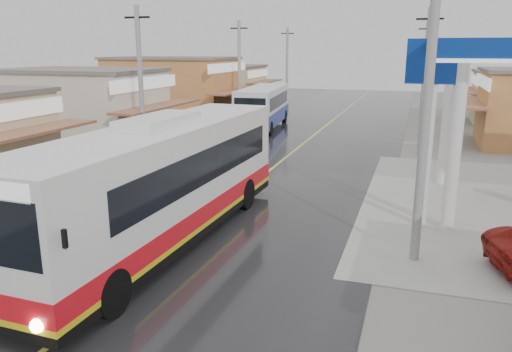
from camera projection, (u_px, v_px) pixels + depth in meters
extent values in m
plane|color=slate|center=(192.00, 233.00, 16.45)|extent=(120.00, 120.00, 0.00)
cube|color=black|center=(298.00, 148.00, 30.26)|extent=(12.00, 90.00, 0.02)
cube|color=#D8CC4C|center=(298.00, 148.00, 30.26)|extent=(0.15, 90.00, 0.01)
cylinder|color=white|center=(447.00, 123.00, 21.65)|extent=(0.44, 0.44, 5.50)
cylinder|color=white|center=(454.00, 149.00, 16.13)|extent=(0.44, 0.44, 5.50)
cube|color=white|center=(429.00, 140.00, 16.30)|extent=(0.25, 0.25, 6.00)
cube|color=navy|center=(436.00, 61.00, 15.68)|extent=(1.80, 0.30, 1.40)
cube|color=silver|center=(162.00, 176.00, 15.13)|extent=(3.02, 12.58, 3.07)
cube|color=black|center=(165.00, 227.00, 15.54)|extent=(3.04, 12.60, 0.31)
cube|color=red|center=(164.00, 211.00, 15.41)|extent=(3.06, 12.62, 0.57)
cube|color=gold|center=(165.00, 222.00, 15.50)|extent=(3.07, 12.63, 0.15)
cube|color=black|center=(170.00, 162.00, 15.52)|extent=(2.97, 9.98, 1.04)
cube|color=black|center=(238.00, 131.00, 20.67)|extent=(2.31, 0.20, 1.15)
cube|color=silver|center=(160.00, 121.00, 14.71)|extent=(1.35, 3.16, 0.31)
cylinder|color=black|center=(29.00, 277.00, 11.92)|extent=(0.40, 1.16, 1.15)
cylinder|color=black|center=(111.00, 293.00, 11.15)|extent=(0.40, 1.16, 1.15)
cylinder|color=black|center=(190.00, 188.00, 19.50)|extent=(0.40, 1.16, 1.15)
cylinder|color=black|center=(245.00, 194.00, 18.74)|extent=(0.40, 1.16, 1.15)
sphere|color=#FFF2CC|center=(37.00, 325.00, 9.47)|extent=(0.30, 0.30, 0.29)
cube|color=black|center=(65.00, 239.00, 9.14)|extent=(0.08, 0.08, 0.36)
cube|color=silver|center=(263.00, 104.00, 37.36)|extent=(3.40, 9.37, 2.54)
cube|color=navy|center=(263.00, 116.00, 37.58)|extent=(3.44, 9.41, 1.02)
cube|color=black|center=(263.00, 100.00, 37.27)|extent=(3.28, 7.85, 0.92)
cube|color=black|center=(250.00, 106.00, 32.98)|extent=(2.14, 0.35, 1.12)
cylinder|color=black|center=(239.00, 127.00, 34.81)|extent=(0.41, 1.04, 1.02)
cylinder|color=black|center=(270.00, 128.00, 34.37)|extent=(0.41, 1.04, 1.02)
cylinder|color=black|center=(258.00, 115.00, 40.99)|extent=(0.41, 1.04, 1.02)
cylinder|color=black|center=(284.00, 116.00, 40.54)|extent=(0.41, 1.04, 1.02)
imported|color=black|center=(176.00, 156.00, 25.48)|extent=(0.93, 2.16, 1.10)
imported|color=#20622D|center=(173.00, 142.00, 25.05)|extent=(0.71, 0.50, 1.83)
cube|color=#26262D|center=(144.00, 140.00, 27.53)|extent=(1.67, 2.25, 1.33)
cube|color=brown|center=(143.00, 127.00, 27.35)|extent=(1.73, 2.31, 0.10)
cylinder|color=black|center=(127.00, 154.00, 27.11)|extent=(0.29, 0.64, 0.61)
cylinder|color=black|center=(137.00, 149.00, 28.48)|extent=(0.29, 0.64, 0.61)
cylinder|color=black|center=(149.00, 156.00, 26.73)|extent=(0.23, 0.63, 0.61)
cube|color=#26262D|center=(188.00, 124.00, 33.10)|extent=(2.08, 2.46, 1.36)
cube|color=brown|center=(187.00, 113.00, 32.91)|extent=(2.15, 2.52, 0.10)
cylinder|color=black|center=(176.00, 136.00, 32.49)|extent=(0.42, 0.65, 0.63)
cylinder|color=black|center=(178.00, 133.00, 33.90)|extent=(0.42, 0.65, 0.63)
cylinder|color=black|center=(197.00, 137.00, 32.42)|extent=(0.36, 0.62, 0.63)
torus|color=black|center=(110.00, 170.00, 24.42)|extent=(0.80, 0.80, 0.21)
torus|color=black|center=(110.00, 166.00, 24.36)|extent=(0.80, 0.80, 0.21)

